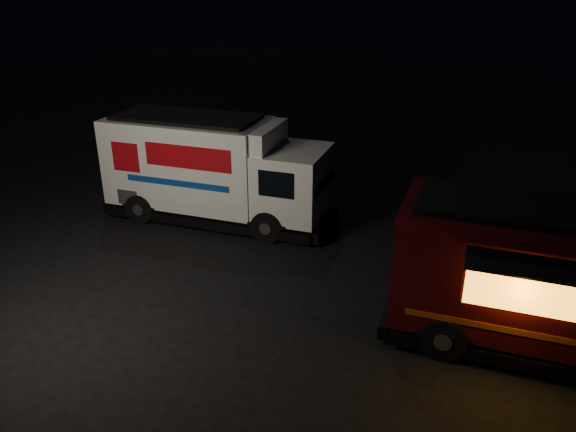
# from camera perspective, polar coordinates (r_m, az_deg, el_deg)

# --- Properties ---
(ground) EXTENTS (80.00, 80.00, 0.00)m
(ground) POSITION_cam_1_polar(r_m,az_deg,el_deg) (14.21, -6.13, -8.26)
(ground) COLOR black
(ground) RESTS_ON ground
(white_truck) EXTENTS (7.82, 4.84, 3.36)m
(white_truck) POSITION_cam_1_polar(r_m,az_deg,el_deg) (18.02, -7.17, 4.70)
(white_truck) COLOR white
(white_truck) RESTS_ON ground
(red_truck) EXTENTS (7.39, 4.64, 3.23)m
(red_truck) POSITION_cam_1_polar(r_m,az_deg,el_deg) (12.86, 25.90, -6.10)
(red_truck) COLOR #3D0B0E
(red_truck) RESTS_ON ground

